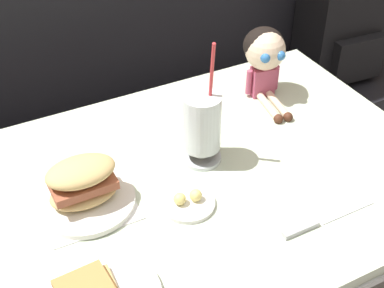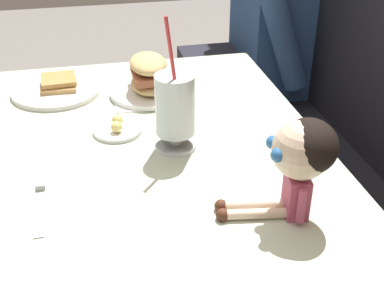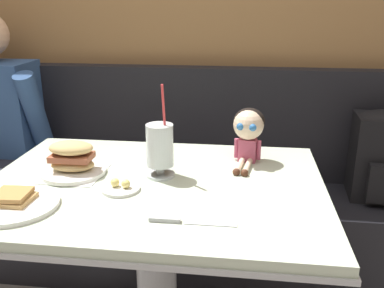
# 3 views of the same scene
# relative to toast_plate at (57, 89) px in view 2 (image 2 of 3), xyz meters

# --- Properties ---
(booth_bench) EXTENTS (2.60, 0.48, 1.00)m
(booth_bench) POSITION_rel_toast_plate_xyz_m (0.36, 0.85, -0.42)
(booth_bench) COLOR black
(booth_bench) RESTS_ON ground
(diner_table) EXTENTS (1.11, 0.81, 0.74)m
(diner_table) POSITION_rel_toast_plate_xyz_m (0.36, 0.22, -0.21)
(diner_table) COLOR beige
(diner_table) RESTS_ON ground
(toast_plate) EXTENTS (0.25, 0.25, 0.04)m
(toast_plate) POSITION_rel_toast_plate_xyz_m (0.00, 0.00, 0.00)
(toast_plate) COLOR white
(toast_plate) RESTS_ON diner_table
(milkshake_glass) EXTENTS (0.10, 0.10, 0.32)m
(milkshake_glass) POSITION_rel_toast_plate_xyz_m (0.37, 0.27, 0.09)
(milkshake_glass) COLOR silver
(milkshake_glass) RESTS_ON diner_table
(sandwich_plate) EXTENTS (0.22, 0.22, 0.12)m
(sandwich_plate) POSITION_rel_toast_plate_xyz_m (0.07, 0.25, 0.03)
(sandwich_plate) COLOR white
(sandwich_plate) RESTS_ON diner_table
(butter_saucer) EXTENTS (0.12, 0.12, 0.04)m
(butter_saucer) POSITION_rel_toast_plate_xyz_m (0.27, 0.15, -0.00)
(butter_saucer) COLOR white
(butter_saucer) RESTS_ON diner_table
(butter_knife) EXTENTS (0.24, 0.02, 0.01)m
(butter_knife) POSITION_rel_toast_plate_xyz_m (0.48, -0.03, -0.01)
(butter_knife) COLOR silver
(butter_knife) RESTS_ON diner_table
(seated_doll) EXTENTS (0.13, 0.23, 0.20)m
(seated_doll) POSITION_rel_toast_plate_xyz_m (0.66, 0.45, 0.12)
(seated_doll) COLOR #B74C6B
(seated_doll) RESTS_ON diner_table
(diner_patron) EXTENTS (0.55, 0.48, 0.81)m
(diner_patron) POSITION_rel_toast_plate_xyz_m (-0.55, 0.80, -0.01)
(diner_patron) COLOR #2D4C7F
(diner_patron) RESTS_ON booth_bench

